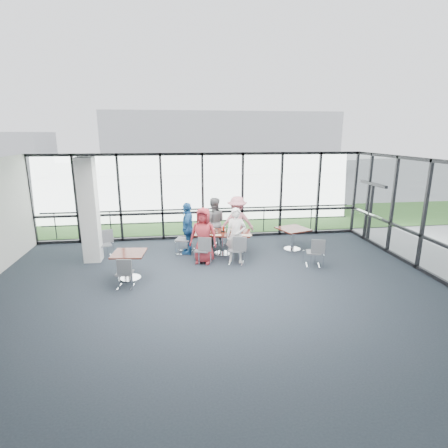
{
  "coord_description": "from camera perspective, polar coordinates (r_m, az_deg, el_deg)",
  "views": [
    {
      "loc": [
        -0.95,
        -7.79,
        3.86
      ],
      "look_at": [
        0.49,
        2.75,
        1.1
      ],
      "focal_mm": 28.0,
      "sensor_mm": 36.0,
      "label": 1
    }
  ],
  "objects": [
    {
      "name": "tumbler_c",
      "position": [
        11.54,
        0.08,
        -0.73
      ],
      "size": [
        0.07,
        0.07,
        0.14
      ],
      "primitive_type": "cylinder",
      "color": "white",
      "rests_on": "main_table"
    },
    {
      "name": "tumbler_b",
      "position": [
        11.13,
        0.96,
        -1.34
      ],
      "size": [
        0.07,
        0.07,
        0.13
      ],
      "primitive_type": "cylinder",
      "color": "white",
      "rests_on": "main_table"
    },
    {
      "name": "floor",
      "position": [
        8.75,
        -0.75,
        -11.71
      ],
      "size": [
        12.0,
        10.0,
        0.02
      ],
      "primitive_type": "cube",
      "color": "#202831",
      "rests_on": "ground"
    },
    {
      "name": "diner_near_left",
      "position": [
        10.62,
        -3.36,
        -1.88
      ],
      "size": [
        0.98,
        0.8,
        1.72
      ],
      "primitive_type": "imported",
      "rotation": [
        0.0,
        0.0,
        -0.35
      ],
      "color": "#A82B34",
      "rests_on": "ground"
    },
    {
      "name": "menu_a",
      "position": [
        11.03,
        -1.23,
        -1.82
      ],
      "size": [
        0.3,
        0.22,
        0.0
      ],
      "primitive_type": "cube",
      "rotation": [
        0.0,
        0.0,
        -0.05
      ],
      "color": "silver",
      "rests_on": "main_table"
    },
    {
      "name": "chair_main_fr",
      "position": [
        12.25,
        2.32,
        -1.73
      ],
      "size": [
        0.43,
        0.43,
        0.86
      ],
      "primitive_type": null,
      "rotation": [
        0.0,
        0.0,
        3.16
      ],
      "color": "slate",
      "rests_on": "ground"
    },
    {
      "name": "ceiling",
      "position": [
        7.87,
        -0.83,
        9.73
      ],
      "size": [
        12.0,
        10.0,
        0.04
      ],
      "primitive_type": "cube",
      "color": "white",
      "rests_on": "ground"
    },
    {
      "name": "chair_main_nr",
      "position": [
        10.62,
        2.02,
        -4.25
      ],
      "size": [
        0.55,
        0.55,
        0.88
      ],
      "primitive_type": null,
      "rotation": [
        0.0,
        0.0,
        -0.33
      ],
      "color": "slate",
      "rests_on": "ground"
    },
    {
      "name": "chair_spare_la",
      "position": [
        9.37,
        -15.9,
        -7.68
      ],
      "size": [
        0.45,
        0.45,
        0.81
      ],
      "primitive_type": null,
      "rotation": [
        0.0,
        0.0,
        -0.15
      ],
      "color": "slate",
      "rests_on": "ground"
    },
    {
      "name": "chair_spare_r",
      "position": [
        10.78,
        14.41,
        -4.5
      ],
      "size": [
        0.52,
        0.52,
        0.85
      ],
      "primitive_type": null,
      "rotation": [
        0.0,
        0.0,
        -0.28
      ],
      "color": "slate",
      "rests_on": "ground"
    },
    {
      "name": "diner_far_left",
      "position": [
        12.15,
        -1.7,
        0.29
      ],
      "size": [
        0.89,
        0.6,
        1.74
      ],
      "primitive_type": "imported",
      "rotation": [
        0.0,
        0.0,
        3.04
      ],
      "color": "slate",
      "rests_on": "ground"
    },
    {
      "name": "menu_c",
      "position": [
        11.67,
        0.42,
        -0.9
      ],
      "size": [
        0.39,
        0.36,
        0.0
      ],
      "primitive_type": "cube",
      "rotation": [
        0.0,
        0.0,
        0.61
      ],
      "color": "silver",
      "rests_on": "main_table"
    },
    {
      "name": "structural_column",
      "position": [
        11.34,
        -21.14,
        2.05
      ],
      "size": [
        0.5,
        0.5,
        3.2
      ],
      "primitive_type": "cube",
      "color": "white",
      "rests_on": "ground"
    },
    {
      "name": "exit_door",
      "position": [
        13.76,
        22.77,
        1.62
      ],
      "size": [
        0.12,
        1.6,
        2.1
      ],
      "primitive_type": "cube",
      "color": "black",
      "rests_on": "ground"
    },
    {
      "name": "plate_fr",
      "position": [
        11.64,
        1.94,
        -0.93
      ],
      "size": [
        0.26,
        0.26,
        0.01
      ],
      "primitive_type": "cylinder",
      "color": "white",
      "rests_on": "main_table"
    },
    {
      "name": "ketchup_bottle",
      "position": [
        11.4,
        -0.09,
        -0.82
      ],
      "size": [
        0.06,
        0.06,
        0.18
      ],
      "primitive_type": "cylinder",
      "color": "#AE1605",
      "rests_on": "main_table"
    },
    {
      "name": "main_table",
      "position": [
        11.41,
        -0.2,
        -1.99
      ],
      "size": [
        1.95,
        1.33,
        0.75
      ],
      "rotation": [
        0.0,
        0.0,
        -0.21
      ],
      "color": "#340E0A",
      "rests_on": "ground"
    },
    {
      "name": "apron",
      "position": [
        18.23,
        -4.63,
        2.22
      ],
      "size": [
        80.0,
        70.0,
        0.02
      ],
      "primitive_type": "cube",
      "color": "gray",
      "rests_on": "ground"
    },
    {
      "name": "curtain_wall_back",
      "position": [
        13.02,
        -3.49,
        4.52
      ],
      "size": [
        12.0,
        0.1,
        3.2
      ],
      "primitive_type": "cube",
      "color": "white",
      "rests_on": "ground"
    },
    {
      "name": "chair_main_fl",
      "position": [
        12.41,
        -2.29,
        -1.45
      ],
      "size": [
        0.55,
        0.55,
        0.89
      ],
      "primitive_type": null,
      "rotation": [
        0.0,
        0.0,
        2.83
      ],
      "color": "slate",
      "rests_on": "ground"
    },
    {
      "name": "diner_end",
      "position": [
        11.47,
        -5.94,
        -0.71
      ],
      "size": [
        0.65,
        1.06,
        1.72
      ],
      "primitive_type": "imported",
      "rotation": [
        0.0,
        0.0,
        -1.67
      ],
      "color": "#2461A2",
      "rests_on": "ground"
    },
    {
      "name": "side_table_left",
      "position": [
        9.82,
        -15.23,
        -5.19
      ],
      "size": [
        0.94,
        0.94,
        0.75
      ],
      "rotation": [
        0.0,
        0.0,
        -0.12
      ],
      "color": "#340E0A",
      "rests_on": "ground"
    },
    {
      "name": "plate_nl",
      "position": [
        11.07,
        -2.85,
        -1.75
      ],
      "size": [
        0.25,
        0.25,
        0.01
      ],
      "primitive_type": "cylinder",
      "color": "white",
      "rests_on": "main_table"
    },
    {
      "name": "guard_rail",
      "position": [
        13.84,
        -3.61,
        0.46
      ],
      "size": [
        12.0,
        0.06,
        0.06
      ],
      "primitive_type": "cylinder",
      "rotation": [
        0.0,
        1.57,
        0.0
      ],
      "color": "#2D2D33",
      "rests_on": "ground"
    },
    {
      "name": "condiment_caddy",
      "position": [
        11.37,
        -0.19,
        -1.22
      ],
      "size": [
        0.1,
        0.07,
        0.04
      ],
      "primitive_type": "cube",
      "color": "black",
      "rests_on": "main_table"
    },
    {
      "name": "chair_main_end",
      "position": [
        11.59,
        -6.64,
        -2.5
      ],
      "size": [
        0.59,
        0.59,
        0.97
      ],
      "primitive_type": null,
      "rotation": [
        0.0,
        0.0,
        -1.86
      ],
      "color": "slate",
      "rests_on": "ground"
    },
    {
      "name": "green_bottle",
      "position": [
        11.37,
        0.47,
        -0.81
      ],
      "size": [
        0.05,
        0.05,
        0.2
      ],
      "primitive_type": "cylinder",
      "color": "#1C743C",
      "rests_on": "main_table"
    },
    {
      "name": "side_table_right",
      "position": [
        12.07,
        11.2,
        -1.2
      ],
      "size": [
        1.17,
        1.17,
        0.75
      ],
      "rotation": [
        0.0,
        0.0,
        0.34
      ],
      "color": "#340E0A",
      "rests_on": "ground"
    },
    {
      "name": "plate_end",
      "position": [
        11.44,
        -4.25,
        -1.23
      ],
      "size": [
        0.27,
        0.27,
        0.01
      ],
      "primitive_type": "cylinder",
      "color": "white",
      "rests_on": "main_table"
    },
    {
      "name": "wall_front",
      "position": [
        3.72,
        9.55,
        -23.2
      ],
      "size": [
        12.0,
        0.1,
        3.2
      ],
      "primitive_type": "cube",
      "color": "silver",
      "rests_on": "ground"
    },
    {
      "name": "chair_spare_lb",
      "position": [
        11.78,
        -18.94,
        -3.23
      ],
      "size": [
        0.53,
        0.53,
        0.85
      ],
      "primitive_type": null,
      "rotation": [
        0.0,
        0.0,
        3.48
      ],
      "color": "slate",
      "rests_on": "ground"
    },
    {
      "name": "plate_fl",
      "position": [
        11.74,
        -2.15,
        -0.79
      ],
      "size": [
        0.26,
        0.26,
        0.01
      ],
      "primitive_type": "cylinder",
      "color": "white",
      "rests_on": "main_table"
    },
    {
      "name": "diner_near_right",
      "position": [
        10.63,
        1.98,
        -1.9
      ],
      "size": [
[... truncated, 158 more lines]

